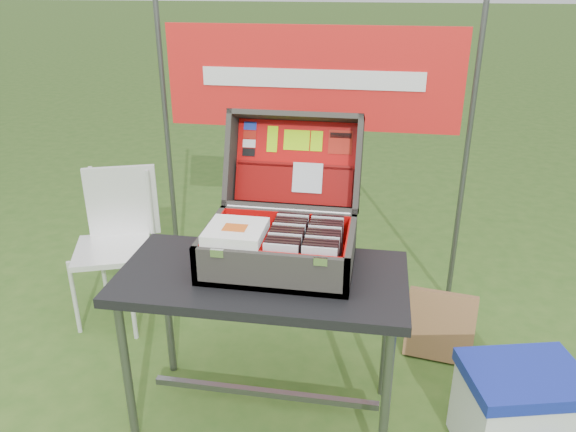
% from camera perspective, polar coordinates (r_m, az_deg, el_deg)
% --- Properties ---
extents(ground, '(80.00, 80.00, 0.00)m').
position_cam_1_polar(ground, '(2.68, -1.31, -19.17)').
color(ground, '#345A1D').
rests_on(ground, ground).
extents(table, '(1.16, 0.59, 0.72)m').
position_cam_1_polar(table, '(2.44, -2.50, -13.24)').
color(table, black).
rests_on(table, ground).
extents(table_top, '(1.16, 0.59, 0.04)m').
position_cam_1_polar(table_top, '(2.26, -2.65, -6.31)').
color(table_top, black).
rests_on(table_top, ground).
extents(table_leg_fl, '(0.04, 0.04, 0.68)m').
position_cam_1_polar(table_leg_fl, '(2.43, -16.05, -15.06)').
color(table_leg_fl, '#59595B').
rests_on(table_leg_fl, ground).
extents(table_leg_fr, '(0.04, 0.04, 0.68)m').
position_cam_1_polar(table_leg_fr, '(2.24, 9.87, -18.23)').
color(table_leg_fr, '#59595B').
rests_on(table_leg_fr, ground).
extents(table_leg_bl, '(0.04, 0.04, 0.68)m').
position_cam_1_polar(table_leg_bl, '(2.77, -12.11, -9.44)').
color(table_leg_bl, '#59595B').
rests_on(table_leg_bl, ground).
extents(table_leg_br, '(0.04, 0.04, 0.68)m').
position_cam_1_polar(table_leg_br, '(2.60, 10.00, -11.61)').
color(table_leg_br, '#59595B').
rests_on(table_leg_br, ground).
extents(table_brace, '(1.00, 0.03, 0.03)m').
position_cam_1_polar(table_brace, '(2.59, -2.40, -17.49)').
color(table_brace, '#59595B').
rests_on(table_brace, ground).
extents(suitcase, '(0.60, 0.59, 0.53)m').
position_cam_1_polar(suitcase, '(2.24, -0.67, 1.58)').
color(suitcase, '#3D3A34').
rests_on(suitcase, table).
extents(suitcase_base_bottom, '(0.60, 0.43, 0.02)m').
position_cam_1_polar(suitcase_base_bottom, '(2.29, -0.91, -4.84)').
color(suitcase_base_bottom, '#3D3A34').
rests_on(suitcase_base_bottom, table_top).
extents(suitcase_base_wall_front, '(0.60, 0.02, 0.16)m').
position_cam_1_polar(suitcase_base_wall_front, '(2.09, -1.95, -5.77)').
color(suitcase_base_wall_front, '#3D3A34').
rests_on(suitcase_base_wall_front, table_top).
extents(suitcase_base_wall_back, '(0.60, 0.02, 0.16)m').
position_cam_1_polar(suitcase_base_wall_back, '(2.44, -0.05, -1.22)').
color(suitcase_base_wall_back, '#3D3A34').
rests_on(suitcase_base_wall_back, table_top).
extents(suitcase_base_wall_left, '(0.02, 0.43, 0.16)m').
position_cam_1_polar(suitcase_base_wall_left, '(2.33, -7.89, -2.75)').
color(suitcase_base_wall_left, '#3D3A34').
rests_on(suitcase_base_wall_left, table_top).
extents(suitcase_base_wall_right, '(0.02, 0.43, 0.16)m').
position_cam_1_polar(suitcase_base_wall_right, '(2.23, 6.35, -3.86)').
color(suitcase_base_wall_right, '#3D3A34').
rests_on(suitcase_base_wall_right, table_top).
extents(suitcase_liner_floor, '(0.55, 0.38, 0.01)m').
position_cam_1_polar(suitcase_liner_floor, '(2.29, -0.92, -4.52)').
color(suitcase_liner_floor, red).
rests_on(suitcase_liner_floor, suitcase_base_bottom).
extents(suitcase_latch_left, '(0.05, 0.01, 0.03)m').
position_cam_1_polar(suitcase_latch_left, '(2.09, -7.22, -3.77)').
color(suitcase_latch_left, silver).
rests_on(suitcase_latch_left, suitcase_base_wall_front).
extents(suitcase_latch_right, '(0.05, 0.01, 0.03)m').
position_cam_1_polar(suitcase_latch_right, '(2.02, 3.32, -4.64)').
color(suitcase_latch_right, silver).
rests_on(suitcase_latch_right, suitcase_base_wall_front).
extents(suitcase_hinge, '(0.54, 0.02, 0.02)m').
position_cam_1_polar(suitcase_hinge, '(2.42, -0.01, 0.61)').
color(suitcase_hinge, silver).
rests_on(suitcase_hinge, suitcase_base_wall_back).
extents(suitcase_lid_back, '(0.60, 0.18, 0.41)m').
position_cam_1_polar(suitcase_lid_back, '(2.57, 0.81, 5.45)').
color(suitcase_lid_back, '#3D3A34').
rests_on(suitcase_lid_back, suitcase_base_wall_back).
extents(suitcase_lid_rim_far, '(0.60, 0.16, 0.08)m').
position_cam_1_polar(suitcase_lid_rim_far, '(2.52, 0.87, 10.12)').
color(suitcase_lid_rim_far, '#3D3A34').
rests_on(suitcase_lid_rim_far, suitcase_lid_back).
extents(suitcase_lid_rim_near, '(0.60, 0.16, 0.08)m').
position_cam_1_polar(suitcase_lid_rim_near, '(2.50, 0.30, 0.93)').
color(suitcase_lid_rim_near, '#3D3A34').
rests_on(suitcase_lid_rim_near, suitcase_lid_back).
extents(suitcase_lid_rim_left, '(0.02, 0.30, 0.46)m').
position_cam_1_polar(suitcase_lid_rim_left, '(2.56, -5.80, 5.85)').
color(suitcase_lid_rim_left, '#3D3A34').
rests_on(suitcase_lid_rim_left, suitcase_lid_back).
extents(suitcase_lid_rim_right, '(0.02, 0.30, 0.46)m').
position_cam_1_polar(suitcase_lid_rim_right, '(2.47, 7.19, 5.15)').
color(suitcase_lid_rim_right, '#3D3A34').
rests_on(suitcase_lid_rim_right, suitcase_lid_back).
extents(suitcase_lid_liner, '(0.55, 0.14, 0.35)m').
position_cam_1_polar(suitcase_lid_liner, '(2.55, 0.77, 5.47)').
color(suitcase_lid_liner, red).
rests_on(suitcase_lid_liner, suitcase_lid_back).
extents(suitcase_liner_wall_front, '(0.55, 0.01, 0.14)m').
position_cam_1_polar(suitcase_liner_wall_front, '(2.09, -1.87, -5.30)').
color(suitcase_liner_wall_front, red).
rests_on(suitcase_liner_wall_front, suitcase_base_bottom).
extents(suitcase_liner_wall_back, '(0.55, 0.01, 0.14)m').
position_cam_1_polar(suitcase_liner_wall_back, '(2.42, -0.11, -1.11)').
color(suitcase_liner_wall_back, red).
rests_on(suitcase_liner_wall_back, suitcase_base_bottom).
extents(suitcase_liner_wall_left, '(0.01, 0.38, 0.14)m').
position_cam_1_polar(suitcase_liner_wall_left, '(2.32, -7.56, -2.52)').
color(suitcase_liner_wall_left, red).
rests_on(suitcase_liner_wall_left, suitcase_base_bottom).
extents(suitcase_liner_wall_right, '(0.01, 0.38, 0.14)m').
position_cam_1_polar(suitcase_liner_wall_right, '(2.23, 5.99, -3.57)').
color(suitcase_liner_wall_right, red).
rests_on(suitcase_liner_wall_right, suitcase_base_bottom).
extents(suitcase_lid_pocket, '(0.53, 0.09, 0.17)m').
position_cam_1_polar(suitcase_lid_pocket, '(2.53, 0.56, 3.25)').
color(suitcase_lid_pocket, '#740605').
rests_on(suitcase_lid_pocket, suitcase_lid_liner).
extents(suitcase_pocket_edge, '(0.52, 0.03, 0.03)m').
position_cam_1_polar(suitcase_pocket_edge, '(2.53, 0.66, 5.18)').
color(suitcase_pocket_edge, '#740605').
rests_on(suitcase_pocket_edge, suitcase_lid_pocket).
extents(suitcase_pocket_cd, '(0.13, 0.06, 0.13)m').
position_cam_1_polar(suitcase_pocket_cd, '(2.51, 2.00, 3.90)').
color(suitcase_pocket_cd, silver).
rests_on(suitcase_pocket_cd, suitcase_lid_pocket).
extents(lid_sticker_cc_a, '(0.06, 0.02, 0.03)m').
position_cam_1_polar(lid_sticker_cc_a, '(2.60, -3.86, 9.12)').
color(lid_sticker_cc_a, '#1933B2').
rests_on(lid_sticker_cc_a, suitcase_lid_liner).
extents(lid_sticker_cc_b, '(0.06, 0.02, 0.03)m').
position_cam_1_polar(lid_sticker_cc_b, '(2.60, -3.92, 8.24)').
color(lid_sticker_cc_b, '#B1190D').
rests_on(lid_sticker_cc_b, suitcase_lid_liner).
extents(lid_sticker_cc_c, '(0.06, 0.02, 0.03)m').
position_cam_1_polar(lid_sticker_cc_c, '(2.59, -3.97, 7.37)').
color(lid_sticker_cc_c, white).
rests_on(lid_sticker_cc_c, suitcase_lid_liner).
extents(lid_sticker_cc_d, '(0.06, 0.02, 0.03)m').
position_cam_1_polar(lid_sticker_cc_d, '(2.59, -4.02, 6.48)').
color(lid_sticker_cc_d, black).
rests_on(lid_sticker_cc_d, suitcase_lid_liner).
extents(lid_card_neon_tall, '(0.05, 0.05, 0.11)m').
position_cam_1_polar(lid_card_neon_tall, '(2.57, -1.60, 7.82)').
color(lid_card_neon_tall, '#AAF902').
rests_on(lid_card_neon_tall, suitcase_lid_liner).
extents(lid_card_neon_main, '(0.12, 0.04, 0.09)m').
position_cam_1_polar(lid_card_neon_main, '(2.55, 0.89, 7.71)').
color(lid_card_neon_main, '#AAF902').
rests_on(lid_card_neon_main, suitcase_lid_liner).
extents(lid_card_neon_small, '(0.05, 0.04, 0.09)m').
position_cam_1_polar(lid_card_neon_small, '(2.54, 2.92, 7.61)').
color(lid_card_neon_small, '#AAF902').
rests_on(lid_card_neon_small, suitcase_lid_liner).
extents(lid_sticker_band, '(0.11, 0.04, 0.10)m').
position_cam_1_polar(lid_sticker_band, '(2.53, 5.34, 7.47)').
color(lid_sticker_band, '#B1190D').
rests_on(lid_sticker_band, suitcase_lid_liner).
extents(lid_sticker_band_bar, '(0.10, 0.01, 0.02)m').
position_cam_1_polar(lid_sticker_band_bar, '(2.54, 5.38, 8.15)').
color(lid_sticker_band_bar, black).
rests_on(lid_sticker_band_bar, suitcase_lid_liner).
extents(cd_left_0, '(0.13, 0.01, 0.15)m').
position_cam_1_polar(cd_left_0, '(2.10, -0.76, -4.78)').
color(cd_left_0, silver).
rests_on(cd_left_0, suitcase_liner_floor).
extents(cd_left_1, '(0.13, 0.01, 0.15)m').
position_cam_1_polar(cd_left_1, '(2.12, -0.64, -4.48)').
color(cd_left_1, black).
rests_on(cd_left_1, suitcase_liner_floor).
extents(cd_left_2, '(0.13, 0.01, 0.15)m').
position_cam_1_polar(cd_left_2, '(2.14, -0.53, -4.19)').
color(cd_left_2, black).
rests_on(cd_left_2, suitcase_liner_floor).
extents(cd_left_3, '(0.13, 0.01, 0.15)m').
position_cam_1_polar(cd_left_3, '(2.16, -0.42, -3.91)').
color(cd_left_3, black).
rests_on(cd_left_3, suitcase_liner_floor).
extents(cd_left_4, '(0.13, 0.01, 0.15)m').
position_cam_1_polar(cd_left_4, '(2.18, -0.31, -3.63)').
color(cd_left_4, silver).
rests_on(cd_left_4, suitcase_liner_floor).
extents(cd_left_5, '(0.13, 0.01, 0.15)m').
position_cam_1_polar(cd_left_5, '(2.20, -0.20, -3.36)').
color(cd_left_5, black).
rests_on(cd_left_5, suitcase_liner_floor).
extents(cd_left_6, '(0.13, 0.01, 0.15)m').
position_cam_1_polar(cd_left_6, '(2.22, -0.10, -3.09)').
color(cd_left_6, black).
rests_on(cd_left_6, suitcase_liner_floor).
extents(cd_left_7, '(0.13, 0.01, 0.15)m').
position_cam_1_polar(cd_left_7, '(2.24, 0.01, -2.83)').
color(cd_left_7, black).
rests_on(cd_left_7, suitcase_liner_floor).
extents(cd_left_8, '(0.13, 0.01, 0.15)m').
position_cam_1_polar(cd_left_8, '(2.27, 0.11, -2.57)').
color(cd_left_8, silver).
rests_on(cd_left_8, suitcase_liner_floor).
extents(cd_left_9, '(0.13, 0.01, 0.15)m').
position_cam_1_polar(cd_left_9, '(2.29, 0.21, -2.31)').
color(cd_left_9, black).
rests_on(cd_left_9, suitcase_liner_floor).
extents(cd_left_10, '(0.13, 0.01, 0.15)m').
position_cam_1_polar(cd_left_10, '(2.31, 0.30, -2.06)').
color(cd_left_10, black).
rests_on(cd_left_10, suitcase_liner_floor).
extents(cd_left_11, '(0.13, 0.01, 0.15)m').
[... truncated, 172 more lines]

